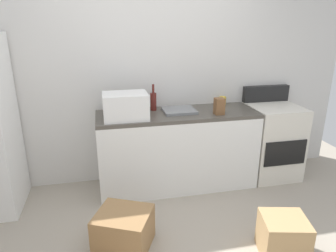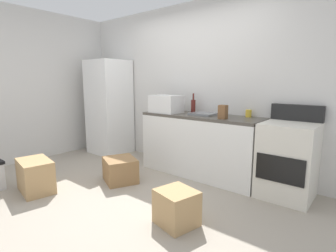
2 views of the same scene
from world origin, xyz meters
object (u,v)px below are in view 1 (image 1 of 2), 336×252
Objects in this scene: coffee_mug at (223,101)px; knife_block at (219,106)px; cardboard_box_small at (124,229)px; stove_oven at (272,140)px; microwave at (125,106)px; wine_bottle at (153,101)px; cardboard_box_large at (283,237)px.

knife_block is at bearing -117.21° from coffee_mug.
stove_oven is at bearing 26.44° from cardboard_box_small.
wine_bottle is (0.34, 0.25, -0.03)m from microwave.
knife_block is 0.50× the size of cardboard_box_large.
cardboard_box_large is (0.82, -1.50, -0.84)m from wine_bottle.
cardboard_box_small is (-1.29, 0.39, -0.01)m from cardboard_box_large.
microwave is 2.56× the size of knife_block.
wine_bottle is 0.87m from coffee_mug.
knife_block reaches higher than coffee_mug.
microwave is 4.60× the size of coffee_mug.
stove_oven is 1.57m from wine_bottle.
wine_bottle is 0.75m from knife_block.
cardboard_box_large is (0.15, -1.18, -0.82)m from knife_block.
cardboard_box_small is (-1.14, -0.79, -0.83)m from knife_block.
stove_oven reaches higher than cardboard_box_small.
wine_bottle is at bearing 36.86° from microwave.
wine_bottle is (-1.47, 0.15, 0.54)m from stove_oven.
stove_oven is 0.80m from coffee_mug.
wine_bottle is at bearing 118.76° from cardboard_box_large.
stove_oven is 0.96m from knife_block.
stove_oven reaches higher than knife_block.
coffee_mug is 0.56× the size of knife_block.
knife_block is (0.67, -0.32, -0.02)m from wine_bottle.
knife_block is at bearing 97.09° from cardboard_box_large.
stove_oven is at bearing 3.25° from microwave.
stove_oven is 1.89m from microwave.
wine_bottle is at bearing -176.01° from coffee_mug.
stove_oven is at bearing -19.47° from coffee_mug.
cardboard_box_large is 1.34m from cardboard_box_small.
coffee_mug is (-0.60, 0.21, 0.48)m from stove_oven.
microwave is 1.23m from cardboard_box_small.
cardboard_box_small is at bearing -138.69° from coffee_mug.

